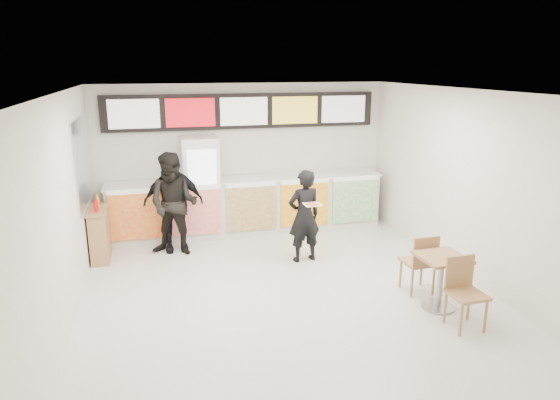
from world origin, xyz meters
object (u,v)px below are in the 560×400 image
object	(u,v)px
condiment_ledge	(100,234)
customer_left	(174,204)
drinks_fridge	(201,187)
cafe_table	(441,272)
service_counter	(248,205)
customer_mid	(173,203)
customer_main	(304,216)

from	to	relation	value
condiment_ledge	customer_left	bearing A→B (deg)	-2.70
drinks_fridge	customer_left	size ratio (longest dim) A/B	1.07
customer_left	cafe_table	size ratio (longest dim) A/B	1.16
service_counter	cafe_table	distance (m)	4.44
customer_left	customer_mid	bearing A→B (deg)	111.68
drinks_fridge	condiment_ledge	world-z (taller)	drinks_fridge
service_counter	customer_left	xyz separation A→B (m)	(-1.51, -0.88, 0.37)
service_counter	drinks_fridge	bearing A→B (deg)	179.01
customer_mid	customer_main	bearing A→B (deg)	-25.90
customer_main	condiment_ledge	size ratio (longest dim) A/B	1.48
service_counter	drinks_fridge	size ratio (longest dim) A/B	2.78
service_counter	customer_main	size ratio (longest dim) A/B	3.39
customer_left	customer_mid	world-z (taller)	customer_left
service_counter	customer_main	distance (m)	1.91
drinks_fridge	customer_mid	world-z (taller)	drinks_fridge
customer_main	customer_mid	world-z (taller)	customer_mid
drinks_fridge	customer_mid	bearing A→B (deg)	-129.21
service_counter	customer_left	bearing A→B (deg)	-149.81
service_counter	condiment_ledge	world-z (taller)	service_counter
customer_left	customer_mid	xyz separation A→B (m)	(0.00, 0.19, -0.02)
customer_main	cafe_table	size ratio (longest dim) A/B	1.01
service_counter	drinks_fridge	distance (m)	1.03
cafe_table	customer_mid	bearing A→B (deg)	134.34
customer_left	condiment_ledge	world-z (taller)	customer_left
customer_mid	service_counter	bearing A→B (deg)	25.27
customer_main	condiment_ledge	world-z (taller)	customer_main
customer_main	customer_left	size ratio (longest dim) A/B	0.87
service_counter	cafe_table	xyz separation A→B (m)	(1.99, -3.97, -0.02)
drinks_fridge	condiment_ledge	size ratio (longest dim) A/B	1.81
condiment_ledge	customer_mid	bearing A→B (deg)	5.51
customer_main	cafe_table	bearing A→B (deg)	112.13
drinks_fridge	customer_left	bearing A→B (deg)	-122.86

